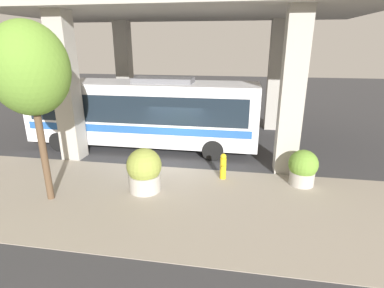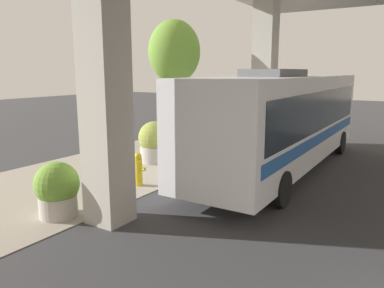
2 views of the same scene
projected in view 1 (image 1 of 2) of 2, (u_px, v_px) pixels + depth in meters
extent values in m
plane|color=#38383A|center=(171.00, 168.00, 13.34)|extent=(80.00, 80.00, 0.00)
cube|color=gray|center=(152.00, 200.00, 10.54)|extent=(6.00, 40.00, 0.02)
cube|color=#ADA89E|center=(292.00, 95.00, 11.98)|extent=(0.90, 0.90, 6.62)
cube|color=#ADA89E|center=(67.00, 89.00, 13.53)|extent=(0.90, 0.90, 6.62)
cube|color=#ADA89E|center=(275.00, 77.00, 18.52)|extent=(0.90, 0.90, 6.62)
cube|color=#ADA89E|center=(125.00, 74.00, 20.07)|extent=(0.90, 0.90, 6.62)
cube|color=#ADA89E|center=(187.00, 8.00, 14.87)|extent=(9.40, 17.82, 0.60)
cube|color=silver|center=(142.00, 112.00, 15.33)|extent=(2.68, 11.64, 2.98)
cube|color=#19232D|center=(142.00, 105.00, 15.21)|extent=(2.72, 10.71, 1.31)
cube|color=#2659A5|center=(143.00, 123.00, 15.52)|extent=(2.72, 11.06, 0.36)
cube|color=slate|center=(164.00, 80.00, 14.63)|extent=(1.34, 2.91, 0.24)
cylinder|color=black|center=(59.00, 142.00, 15.25)|extent=(0.28, 1.00, 1.00)
cylinder|color=black|center=(84.00, 129.00, 17.61)|extent=(0.28, 1.00, 1.00)
cylinder|color=black|center=(213.00, 150.00, 14.01)|extent=(0.28, 1.00, 1.00)
cylinder|color=black|center=(218.00, 135.00, 16.37)|extent=(0.28, 1.00, 1.00)
cylinder|color=gold|center=(223.00, 169.00, 12.11)|extent=(0.25, 0.25, 0.89)
sphere|color=gold|center=(223.00, 157.00, 11.95)|extent=(0.24, 0.24, 0.24)
cylinder|color=gold|center=(223.00, 167.00, 11.89)|extent=(0.15, 0.11, 0.11)
cylinder|color=gold|center=(223.00, 164.00, 12.24)|extent=(0.15, 0.11, 0.11)
cylinder|color=#ADA89E|center=(145.00, 182.00, 11.17)|extent=(1.18, 1.18, 0.67)
sphere|color=olive|center=(144.00, 165.00, 10.95)|extent=(1.28, 1.28, 1.28)
sphere|color=orange|center=(149.00, 169.00, 11.13)|extent=(0.41, 0.41, 0.41)
cylinder|color=#ADA89E|center=(302.00, 178.00, 11.66)|extent=(0.94, 0.94, 0.56)
sphere|color=olive|center=(303.00, 164.00, 11.47)|extent=(1.11, 1.11, 1.11)
sphere|color=#993F8C|center=(305.00, 167.00, 11.62)|extent=(0.33, 0.33, 0.33)
cylinder|color=brown|center=(43.00, 149.00, 10.07)|extent=(0.23, 0.23, 3.78)
ellipsoid|color=olive|center=(29.00, 69.00, 9.24)|extent=(2.42, 2.42, 2.91)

